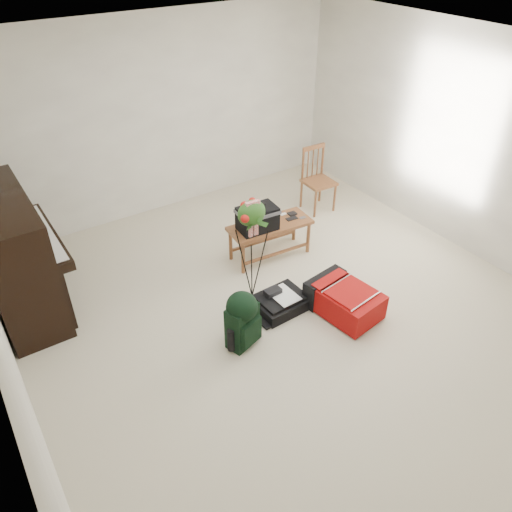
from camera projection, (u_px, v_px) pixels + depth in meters
floor at (287, 312)px, 5.17m from camera, size 5.00×5.50×0.01m
ceiling at (300, 60)px, 3.73m from camera, size 5.00×5.50×0.01m
wall_back at (162, 117)px, 6.32m from camera, size 5.00×0.04×2.50m
wall_right at (471, 145)px, 5.58m from camera, size 0.04×5.50×2.50m
piano at (15, 258)px, 4.92m from camera, size 0.71×1.50×1.25m
bench at (262, 221)px, 5.63m from camera, size 1.01×0.47×0.75m
dining_chair at (317, 180)px, 6.70m from camera, size 0.40×0.40×0.87m
red_suitcase at (341, 297)px, 5.10m from camera, size 0.57×0.78×0.31m
black_duffel at (280, 301)px, 5.18m from camera, size 0.55×0.45×0.22m
green_backpack at (242, 317)px, 4.61m from camera, size 0.35×0.32×0.60m
flower_stand at (252, 251)px, 5.04m from camera, size 0.40×0.40×1.20m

